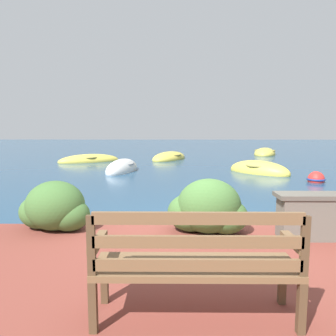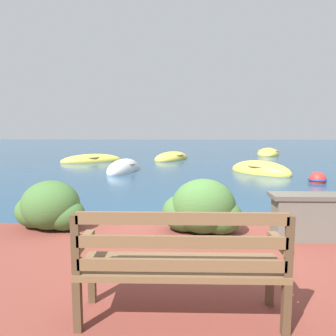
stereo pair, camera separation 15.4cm
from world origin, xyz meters
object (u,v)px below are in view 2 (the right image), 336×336
at_px(rowboat_nearest, 260,171).
at_px(rowboat_distant, 268,154).
at_px(rowboat_outer, 172,158).
at_px(rowboat_mid, 123,169).
at_px(mooring_buoy, 317,180).
at_px(rowboat_far, 92,161).
at_px(park_bench, 181,262).

xyz_separation_m(rowboat_nearest, rowboat_distant, (2.52, 8.10, -0.00)).
distance_m(rowboat_outer, rowboat_distant, 6.65).
height_order(rowboat_mid, rowboat_outer, rowboat_mid).
bearing_deg(mooring_buoy, rowboat_outer, 123.23).
xyz_separation_m(rowboat_nearest, rowboat_far, (-7.43, 3.90, -0.01)).
relative_size(rowboat_nearest, mooring_buoy, 4.50).
relative_size(rowboat_far, rowboat_outer, 0.98).
height_order(rowboat_nearest, rowboat_mid, rowboat_mid).
xyz_separation_m(rowboat_nearest, rowboat_outer, (-3.43, 5.15, -0.01)).
bearing_deg(rowboat_outer, park_bench, -152.09).
relative_size(rowboat_mid, rowboat_outer, 0.83).
distance_m(park_bench, rowboat_outer, 15.08).
distance_m(park_bench, rowboat_nearest, 10.41).
distance_m(rowboat_nearest, rowboat_mid, 5.29).
bearing_deg(rowboat_far, mooring_buoy, 116.67).
bearing_deg(park_bench, mooring_buoy, 61.07).
xyz_separation_m(rowboat_nearest, rowboat_mid, (-5.27, 0.44, 0.00)).
xyz_separation_m(rowboat_outer, rowboat_distant, (5.96, 2.95, 0.00)).
distance_m(rowboat_outer, mooring_buoy, 8.59).
relative_size(rowboat_mid, rowboat_far, 0.84).
bearing_deg(rowboat_nearest, park_bench, 120.19).
bearing_deg(mooring_buoy, rowboat_nearest, 122.08).
bearing_deg(rowboat_distant, rowboat_nearest, 4.08).
bearing_deg(park_bench, rowboat_mid, 101.99).
bearing_deg(mooring_buoy, rowboat_far, 145.73).
bearing_deg(rowboat_mid, rowboat_far, 44.58).
distance_m(rowboat_far, mooring_buoy, 10.54).
bearing_deg(rowboat_outer, mooring_buoy, -119.96).
bearing_deg(rowboat_mid, park_bench, -155.82).
relative_size(rowboat_distant, mooring_buoy, 5.11).
height_order(rowboat_mid, mooring_buoy, rowboat_mid).
height_order(rowboat_nearest, rowboat_outer, rowboat_nearest).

